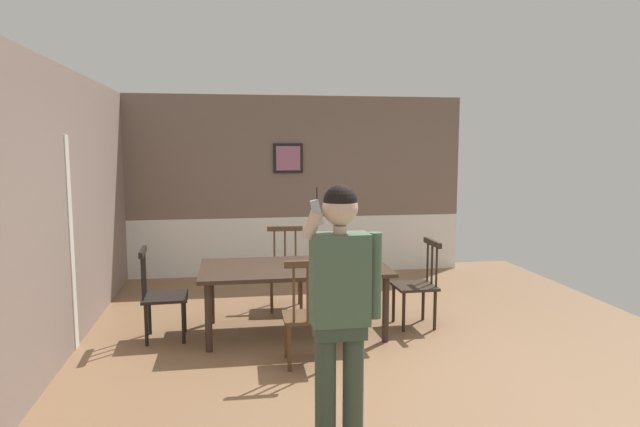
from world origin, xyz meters
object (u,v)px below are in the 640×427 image
dining_table (294,272)px  chair_opposite_corner (418,284)px  chair_near_window (161,295)px  person_figure (341,298)px  chair_at_table_head (286,270)px  chair_by_doorway (306,315)px

dining_table → chair_opposite_corner: size_ratio=2.06×
chair_near_window → person_figure: person_figure is taller
chair_at_table_head → chair_opposite_corner: chair_at_table_head is taller
dining_table → chair_opposite_corner: chair_opposite_corner is taller
chair_at_table_head → dining_table: bearing=93.4°
chair_by_doorway → person_figure: (0.04, -1.42, 0.54)m
chair_near_window → chair_opposite_corner: chair_opposite_corner is taller
chair_near_window → chair_at_table_head: (1.38, 0.94, 0.00)m
chair_at_table_head → person_figure: bearing=94.2°
chair_near_window → chair_opposite_corner: 2.75m
dining_table → chair_near_window: size_ratio=2.07×
person_figure → chair_at_table_head: bearing=-89.7°
chair_at_table_head → chair_by_doorway: bearing=93.5°
chair_near_window → chair_by_doorway: (1.38, -0.93, 0.01)m
dining_table → chair_at_table_head: chair_at_table_head is taller
chair_opposite_corner → person_figure: bearing=149.1°
chair_near_window → chair_opposite_corner: bearing=87.5°
dining_table → chair_by_doorway: chair_by_doorway is taller
chair_opposite_corner → person_figure: person_figure is taller
dining_table → person_figure: size_ratio=1.13×
dining_table → person_figure: 2.37m
chair_at_table_head → chair_opposite_corner: size_ratio=1.03×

